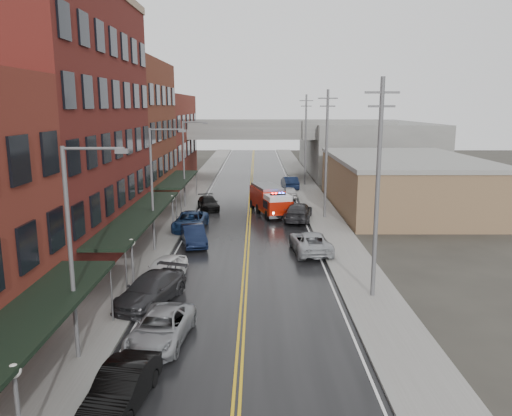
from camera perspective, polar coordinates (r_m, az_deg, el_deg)
name	(u,v)px	position (r m, az deg, el deg)	size (l,w,h in m)	color
road	(248,231)	(42.65, -0.90, -2.68)	(11.00, 160.00, 0.02)	black
sidewalk_left	(163,231)	(43.38, -10.60, -2.55)	(3.00, 160.00, 0.15)	slate
sidewalk_right	(333,231)	(43.13, 8.85, -2.57)	(3.00, 160.00, 0.15)	slate
curb_left	(182,231)	(43.10, -8.44, -2.56)	(0.30, 160.00, 0.15)	gray
curb_right	(314,231)	(42.91, 6.67, -2.58)	(0.30, 160.00, 0.15)	gray
brick_building_b	(51,129)	(37.12, -22.38, 8.39)	(9.00, 20.00, 18.00)	#5C1E18
brick_building_c	(121,136)	(53.78, -15.19, 7.97)	(9.00, 15.00, 15.00)	maroon
brick_building_far	(155,139)	(70.88, -11.44, 7.70)	(9.00, 20.00, 12.00)	maroon
tan_building	(403,184)	(54.15, 16.47, 2.59)	(14.00, 22.00, 5.00)	brown
right_far_block	(363,147)	(83.40, 12.11, 6.85)	(18.00, 30.00, 8.00)	slate
awning_0	(9,337)	(18.95, -26.36, -13.09)	(2.60, 16.00, 3.09)	black
awning_1	(140,215)	(36.09, -13.09, -0.76)	(2.60, 18.00, 3.09)	black
awning_2	(178,179)	(53.01, -8.86, 3.28)	(2.60, 13.00, 3.09)	black
globe_lamp_0	(16,389)	(17.20, -25.78, -18.15)	(0.44, 0.44, 3.12)	#59595B
globe_lamp_1	(132,253)	(29.41, -14.00, -4.97)	(0.44, 0.44, 3.12)	#59595B
globe_lamp_2	(172,205)	(42.73, -9.53, 0.35)	(0.44, 0.44, 3.12)	#59595B
street_lamp_0	(76,241)	(21.33, -19.91, -3.59)	(2.64, 0.22, 9.00)	#59595B
street_lamp_1	(155,182)	(36.46, -11.45, 2.95)	(2.64, 0.22, 9.00)	#59595B
street_lamp_2	(186,159)	(52.12, -7.99, 5.60)	(2.64, 0.22, 9.00)	#59595B
utility_pole_0	(378,186)	(27.44, 13.73, 2.43)	(1.80, 0.24, 12.00)	#59595B
utility_pole_1	(326,152)	(46.97, 8.05, 6.33)	(1.80, 0.24, 12.00)	#59595B
utility_pole_2	(306,138)	(66.78, 5.69, 7.91)	(1.80, 0.24, 12.00)	#59595B
overpass	(252,138)	(73.47, -0.50, 8.05)	(40.00, 10.00, 7.50)	slate
fire_truck	(270,199)	(49.26, 1.64, 0.99)	(4.42, 7.76, 2.70)	#A41607
parked_car_left_1	(122,387)	(19.38, -15.07, -19.17)	(1.55, 4.45, 1.46)	black
parked_car_left_2	(161,328)	(23.51, -10.83, -13.32)	(2.32, 5.02, 1.40)	gray
parked_car_left_3	(151,290)	(27.89, -11.93, -9.11)	(2.19, 5.38, 1.56)	#2A2A2D
parked_car_left_4	(164,268)	(31.45, -10.45, -6.80)	(1.65, 4.11, 1.40)	silver
parked_car_left_5	(194,235)	(38.63, -7.14, -3.12)	(1.63, 4.66, 1.54)	black
parked_car_left_6	(190,221)	(43.38, -7.51, -1.50)	(2.56, 5.54, 1.54)	navy
parked_car_left_7	(208,203)	(51.72, -5.48, 0.56)	(1.89, 4.65, 1.35)	black
parked_car_right_0	(310,242)	(36.67, 6.22, -3.89)	(2.57, 5.57, 1.55)	#9C9FA3
parked_car_right_1	(298,212)	(46.71, 4.86, -0.42)	(2.34, 5.76, 1.67)	#29282B
parked_car_right_2	(290,192)	(58.02, 3.90, 1.78)	(1.57, 3.91, 1.33)	silver
parked_car_right_3	(290,183)	(64.41, 3.88, 2.90)	(1.75, 5.01, 1.65)	black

